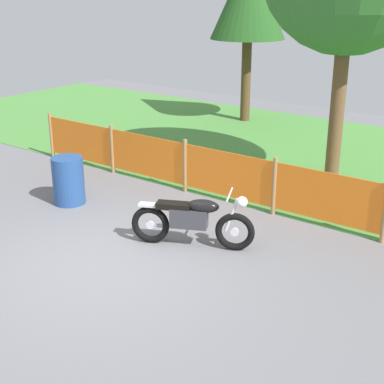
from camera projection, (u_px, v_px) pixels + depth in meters
ground at (111, 264)px, 8.25m from camera, size 24.00×24.00×0.02m
grass_verge at (313, 155)px, 13.38m from camera, size 24.00×7.47×0.01m
barrier_fence at (227, 175)px, 10.38m from camera, size 9.85×0.08×1.05m
motorcycle_lead at (193, 220)px, 8.66m from camera, size 1.80×0.96×0.92m
oil_drum at (68, 180)px, 10.38m from camera, size 0.58×0.58×0.88m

